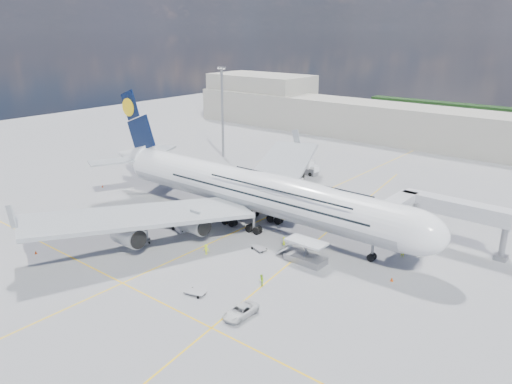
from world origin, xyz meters
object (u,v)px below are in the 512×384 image
Objects in this scene: baggage_tug at (179,226)px; dolly_back at (156,210)px; crew_wing at (167,218)px; cone_nose at (392,279)px; jet_bridge at (431,209)px; cone_wing_left_inner at (284,197)px; cone_wing_left_outer at (282,179)px; dolly_row_b at (142,234)px; crew_van at (284,241)px; dolly_nose_far at (195,292)px; catering_truck_inner at (287,180)px; crew_nose at (403,252)px; crew_loader at (261,280)px; catering_truck_outer at (307,167)px; dolly_row_c at (141,241)px; light_mast at (222,111)px; service_van at (241,311)px; cone_tail at (102,186)px; dolly_nose_near at (259,248)px; crew_tug at (206,249)px; cargo_loader at (305,255)px; dolly_row_a at (171,225)px; airliner at (253,190)px; cone_wing_right_inner at (146,231)px.

dolly_back is at bearing 179.81° from baggage_tug.
cone_nose is (43.65, 5.56, -0.65)m from crew_wing.
jet_bridge is 16.61m from cone_nose.
cone_nose is (48.79, 4.03, -0.63)m from dolly_back.
cone_wing_left_outer is (-8.76, 10.97, 0.01)m from cone_wing_left_inner.
dolly_row_b reaches higher than crew_van.
catering_truck_inner reaches higher than dolly_nose_far.
crew_nose is at bearing 37.55° from baggage_tug.
crew_loader reaches higher than crew_van.
crew_loader is 3.37× the size of cone_wing_left_outer.
crew_nose is at bearing -33.13° from catering_truck_outer.
cone_nose is (19.82, 21.17, -0.03)m from dolly_nose_far.
dolly_row_c is 0.57× the size of catering_truck_outer.
light_mast is 50.00m from dolly_back.
catering_truck_inner is 55.20m from service_van.
catering_truck_inner is at bearing -42.64° from cone_wing_left_outer.
baggage_tug is 34.24m from cone_tail.
jet_bridge is 10.85× the size of crew_loader.
cone_nose reaches higher than dolly_nose_near.
dolly_row_c is at bearing 168.25° from service_van.
cone_wing_left_outer is at bearing 117.78° from dolly_row_c.
service_van is at bearing -105.98° from jet_bridge.
crew_tug is at bearing -158.62° from cone_nose.
cone_wing_left_outer is (-29.29, 44.60, -0.62)m from crew_loader.
dolly_row_a is at bearing -172.36° from cargo_loader.
jet_bridge is at bearing 21.61° from crew_tug.
dolly_nose_far is at bearing -62.85° from dolly_nose_near.
cargo_loader is at bearing -23.23° from airliner.
catering_truck_inner reaches higher than cone_wing_right_inner.
dolly_back is 1.91× the size of crew_van.
jet_bridge is at bearing 51.46° from dolly_row_b.
crew_wing is (-13.44, -9.87, -5.92)m from airliner.
crew_tug reaches higher than dolly_row_a.
dolly_row_a is 6.06× the size of cone_nose.
crew_wing is (26.82, -44.87, -12.25)m from light_mast.
crew_loader is at bearing -32.22° from crew_tug.
dolly_row_a is at bearing 124.55° from dolly_row_c.
dolly_row_a is (-27.73, -3.72, -0.86)m from cargo_loader.
crew_loader is at bearing -115.40° from jet_bridge.
dolly_nose_far is (21.56, -14.66, -0.05)m from dolly_row_a.
catering_truck_outer is 44.74m from crew_van.
catering_truck_inner reaches higher than dolly_row_c.
cargo_loader is 4.48× the size of crew_wing.
dolly_nose_near is 4.85× the size of cone_wing_right_inner.
crew_van is at bearing 154.02° from cargo_loader.
dolly_row_a is 41.89m from cone_nose.
jet_bridge is at bearing -25.83° from catering_truck_outer.
dolly_row_a is 2.52m from crew_wing.
cone_nose is at bearing -8.13° from airliner.
jet_bridge reaches higher than cone_wing_right_inner.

